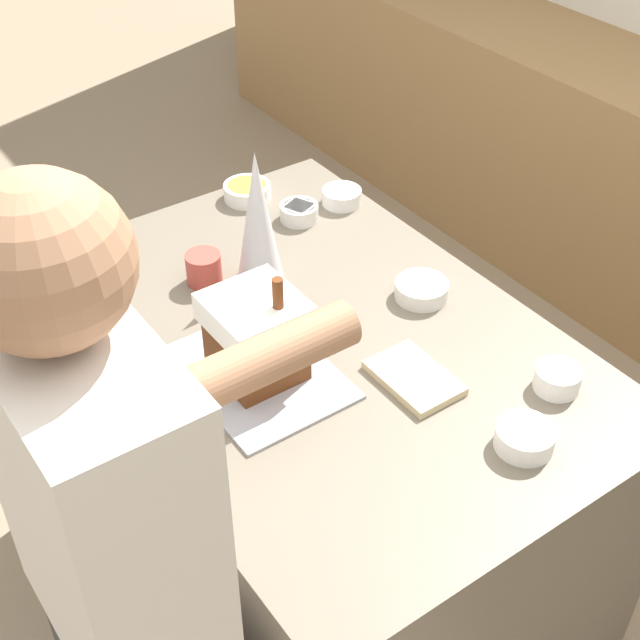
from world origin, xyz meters
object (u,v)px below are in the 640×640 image
candy_bowl_near_tray_right (342,196)px  candy_bowl_behind_tray (421,289)px  candy_bowl_center_rear (247,191)px  candy_bowl_front_corner (558,378)px  gingerbread_house (256,335)px  cookbook (414,378)px  candy_bowl_far_left (525,437)px  candy_bowl_far_right (299,212)px  mug (204,268)px  decorative_tree (258,217)px  baking_tray (258,373)px  person (128,615)px

candy_bowl_near_tray_right → candy_bowl_behind_tray: 0.49m
candy_bowl_center_rear → candy_bowl_front_corner: 1.10m
candy_bowl_behind_tray → gingerbread_house: bearing=-88.8°
candy_bowl_front_corner → cookbook: size_ratio=0.50×
candy_bowl_near_tray_right → candy_bowl_front_corner: size_ratio=1.11×
candy_bowl_far_left → candy_bowl_behind_tray: 0.54m
gingerbread_house → candy_bowl_far_right: (-0.49, 0.45, -0.09)m
mug → cookbook: bearing=18.0°
candy_bowl_behind_tray → candy_bowl_near_tray_right: bearing=167.6°
candy_bowl_near_tray_right → candy_bowl_front_corner: candy_bowl_front_corner is taller
decorative_tree → candy_bowl_front_corner: 0.82m
gingerbread_house → candy_bowl_far_right: 0.67m
baking_tray → person: size_ratio=0.23×
candy_bowl_front_corner → cookbook: bearing=-129.3°
candy_bowl_center_rear → person: size_ratio=0.08×
candy_bowl_near_tray_right → person: size_ratio=0.06×
candy_bowl_near_tray_right → mug: bearing=-78.2°
baking_tray → cookbook: (0.22, 0.27, 0.01)m
candy_bowl_front_corner → mug: mug is taller
decorative_tree → candy_bowl_far_left: (0.83, 0.12, -0.15)m
gingerbread_house → candy_bowl_center_rear: (-0.67, 0.39, -0.09)m
decorative_tree → candy_bowl_front_corner: bearing=22.6°
decorative_tree → cookbook: 0.57m
gingerbread_house → mug: bearing=168.5°
gingerbread_house → cookbook: size_ratio=1.32×
baking_tray → decorative_tree: size_ratio=1.14×
baking_tray → candy_bowl_near_tray_right: 0.77m
decorative_tree → candy_bowl_behind_tray: bearing=42.2°
candy_bowl_near_tray_right → decorative_tree: bearing=-66.3°
candy_bowl_far_right → person: size_ratio=0.06×
candy_bowl_behind_tray → person: 1.09m
baking_tray → candy_bowl_far_right: bearing=137.7°
candy_bowl_center_rear → mug: 0.42m
baking_tray → candy_bowl_far_left: size_ratio=3.28×
candy_bowl_center_rear → candy_bowl_behind_tray: (0.66, 0.10, -0.00)m
baking_tray → cookbook: cookbook is taller
candy_bowl_center_rear → cookbook: 0.90m
candy_bowl_far_left → decorative_tree: bearing=-171.6°
candy_bowl_behind_tray → candy_bowl_far_right: bearing=-174.7°
gingerbread_house → candy_bowl_center_rear: size_ratio=1.99×
gingerbread_house → baking_tray: bearing=-147.9°
candy_bowl_far_right → cookbook: candy_bowl_far_right is taller
gingerbread_house → person: (0.40, -0.51, -0.11)m
candy_bowl_center_rear → person: bearing=-40.0°
gingerbread_house → candy_bowl_near_tray_right: (-0.49, 0.60, -0.09)m
candy_bowl_near_tray_right → candy_bowl_center_rear: candy_bowl_center_rear is taller
candy_bowl_front_corner → candy_bowl_far_right: size_ratio=0.95×
candy_bowl_behind_tray → candy_bowl_far_right: size_ratio=1.24×
baking_tray → mug: (-0.38, 0.08, 0.04)m
candy_bowl_behind_tray → cookbook: (0.23, -0.22, -0.01)m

